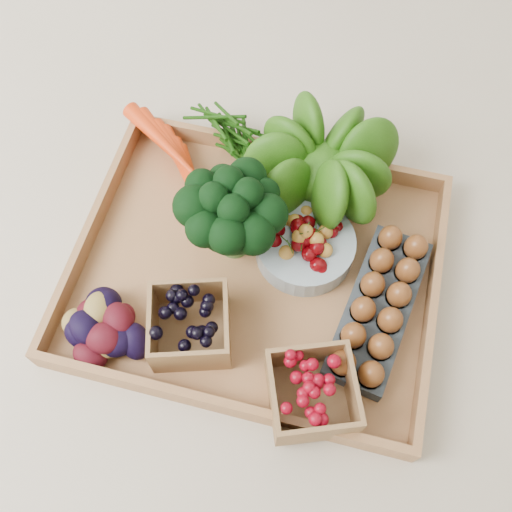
% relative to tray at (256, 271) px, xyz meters
% --- Properties ---
extents(ground, '(4.00, 4.00, 0.00)m').
position_rel_tray_xyz_m(ground, '(0.00, 0.00, -0.01)').
color(ground, beige).
rests_on(ground, ground).
extents(tray, '(0.55, 0.45, 0.01)m').
position_rel_tray_xyz_m(tray, '(0.00, 0.00, 0.00)').
color(tray, '#AD7848').
rests_on(tray, ground).
extents(carrots, '(0.20, 0.14, 0.05)m').
position_rel_tray_xyz_m(carrots, '(-0.15, 0.13, 0.03)').
color(carrots, '#EA390D').
rests_on(carrots, tray).
extents(lettuce, '(0.16, 0.16, 0.16)m').
position_rel_tray_xyz_m(lettuce, '(0.06, 0.17, 0.09)').
color(lettuce, '#1B4B0B').
rests_on(lettuce, tray).
extents(broccoli, '(0.16, 0.16, 0.12)m').
position_rel_tray_xyz_m(broccoli, '(-0.04, 0.03, 0.07)').
color(broccoli, black).
rests_on(broccoli, tray).
extents(cherry_bowl, '(0.15, 0.15, 0.04)m').
position_rel_tray_xyz_m(cherry_bowl, '(0.07, 0.05, 0.03)').
color(cherry_bowl, '#8C9EA5').
rests_on(cherry_bowl, tray).
extents(egg_carton, '(0.13, 0.27, 0.03)m').
position_rel_tray_xyz_m(egg_carton, '(0.19, -0.03, 0.02)').
color(egg_carton, '#353D43').
rests_on(egg_carton, tray).
extents(potatoes, '(0.14, 0.14, 0.08)m').
position_rel_tray_xyz_m(potatoes, '(-0.19, -0.15, 0.05)').
color(potatoes, '#390911').
rests_on(potatoes, tray).
extents(punnet_blackberry, '(0.14, 0.14, 0.08)m').
position_rel_tray_xyz_m(punnet_blackberry, '(-0.06, -0.13, 0.05)').
color(punnet_blackberry, black).
rests_on(punnet_blackberry, tray).
extents(punnet_raspberry, '(0.15, 0.15, 0.08)m').
position_rel_tray_xyz_m(punnet_raspberry, '(0.12, -0.18, 0.05)').
color(punnet_raspberry, maroon).
rests_on(punnet_raspberry, tray).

